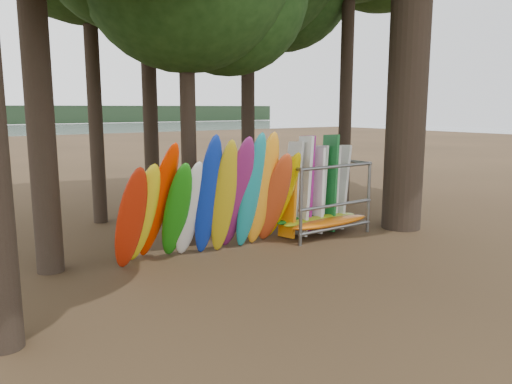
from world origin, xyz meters
TOP-DOWN VIEW (x-y plane):
  - ground at (0.00, 0.00)m, footprint 120.00×120.00m
  - kayak_row at (-1.39, 1.21)m, footprint 5.12×1.99m
  - storage_rack at (2.05, 1.41)m, footprint 2.86×1.62m

SIDE VIEW (x-z plane):
  - ground at x=0.00m, z-range 0.00..0.00m
  - storage_rack at x=2.05m, z-range -0.44..2.41m
  - kayak_row at x=-1.39m, z-range -0.22..2.93m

